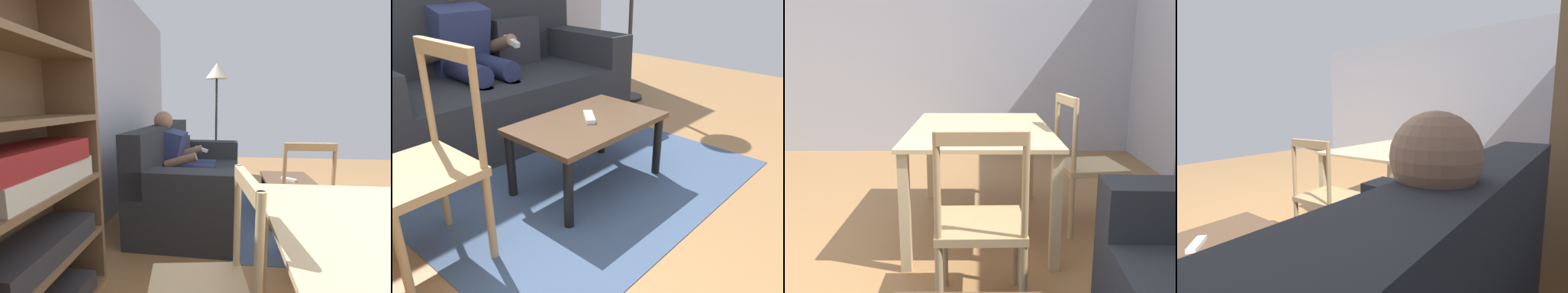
# 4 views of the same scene
# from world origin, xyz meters

# --- Properties ---
(wall_side) EXTENTS (0.12, 5.21, 2.57)m
(wall_side) POSITION_xyz_m (-3.39, 0.00, 1.28)
(wall_side) COLOR #ABB0BE
(wall_side) RESTS_ON ground_plane
(dining_table) EXTENTS (1.39, 0.96, 0.74)m
(dining_table) POSITION_xyz_m (-0.92, 0.66, 0.64)
(dining_table) COLOR #D1B27F
(dining_table) RESTS_ON ground_plane
(dining_chair_near_wall) EXTENTS (0.47, 0.47, 0.96)m
(dining_chair_near_wall) POSITION_xyz_m (-0.91, 1.41, 0.46)
(dining_chair_near_wall) COLOR #D1B27F
(dining_chair_near_wall) RESTS_ON ground_plane
(dining_chair_facing_couch) EXTENTS (0.43, 0.43, 0.93)m
(dining_chair_facing_couch) POSITION_xyz_m (0.11, 0.66, 0.45)
(dining_chair_facing_couch) COLOR tan
(dining_chair_facing_couch) RESTS_ON ground_plane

